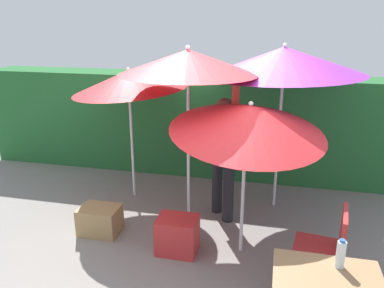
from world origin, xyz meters
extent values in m
plane|color=gray|center=(0.00, 0.00, 0.00)|extent=(24.00, 24.00, 0.00)
cube|color=#23602D|center=(0.00, 2.18, 0.82)|extent=(8.00, 0.70, 1.65)
cylinder|color=silver|center=(1.00, 1.12, 0.92)|extent=(0.04, 0.04, 1.83)
cone|color=purple|center=(1.00, 1.12, 2.01)|extent=(2.03, 2.02, 0.45)
sphere|color=silver|center=(0.99, 1.11, 2.20)|extent=(0.05, 0.05, 0.05)
cylinder|color=silver|center=(-0.06, 0.38, 0.95)|extent=(0.04, 0.04, 1.91)
cone|color=red|center=(-0.07, 0.38, 2.05)|extent=(1.61, 1.61, 0.31)
sphere|color=silver|center=(-0.07, 0.38, 2.21)|extent=(0.05, 0.05, 0.05)
cylinder|color=silver|center=(-1.04, 0.99, 0.79)|extent=(0.04, 0.04, 1.57)
cone|color=red|center=(-1.04, 0.98, 1.71)|extent=(1.58, 1.56, 0.42)
sphere|color=silver|center=(-1.04, 0.97, 1.87)|extent=(0.05, 0.05, 0.05)
cylinder|color=silver|center=(0.66, -0.10, 0.70)|extent=(0.04, 0.04, 1.40)
cone|color=red|center=(0.68, -0.09, 1.54)|extent=(1.66, 1.65, 0.61)
sphere|color=silver|center=(0.70, -0.08, 1.70)|extent=(0.05, 0.05, 0.05)
cylinder|color=black|center=(0.42, 0.54, 0.41)|extent=(0.14, 0.14, 0.82)
cylinder|color=black|center=(0.24, 0.76, 0.41)|extent=(0.14, 0.14, 0.82)
cube|color=#E04C38|center=(0.33, 0.65, 1.10)|extent=(0.40, 0.42, 0.56)
sphere|color=#8C6647|center=(0.33, 0.65, 1.49)|extent=(0.22, 0.22, 0.22)
cylinder|color=#E04C38|center=(0.48, 0.47, 1.60)|extent=(0.13, 0.13, 0.56)
cylinder|color=#8C6647|center=(0.19, 0.82, 1.08)|extent=(0.13, 0.13, 0.52)
cylinder|color=#B72D2D|center=(1.26, -0.42, 0.22)|extent=(0.04, 0.04, 0.44)
cylinder|color=#B72D2D|center=(1.21, -0.79, 0.22)|extent=(0.04, 0.04, 0.44)
cylinder|color=#B72D2D|center=(1.64, -0.47, 0.22)|extent=(0.04, 0.04, 0.44)
cube|color=#B72D2D|center=(1.42, -0.63, 0.47)|extent=(0.50, 0.50, 0.05)
cube|color=#B72D2D|center=(1.62, -0.66, 0.69)|extent=(0.10, 0.44, 0.40)
cube|color=red|center=(-0.04, -0.28, 0.21)|extent=(0.45, 0.35, 0.42)
cube|color=#9E7A4C|center=(-1.07, -0.10, 0.17)|extent=(0.48, 0.36, 0.34)
cube|color=#99724C|center=(1.42, -1.38, 0.70)|extent=(0.80, 0.60, 0.03)
cylinder|color=silver|center=(1.51, -1.23, 0.82)|extent=(0.07, 0.07, 0.22)
cylinder|color=#2D60B7|center=(1.51, -1.23, 0.94)|extent=(0.04, 0.04, 0.02)
camera|label=1|loc=(0.97, -3.94, 2.54)|focal=36.19mm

